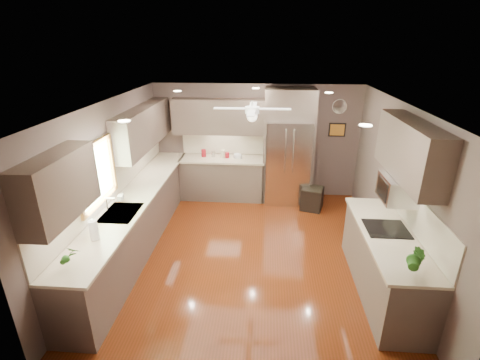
# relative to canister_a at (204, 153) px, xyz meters

# --- Properties ---
(floor) EXTENTS (5.00, 5.00, 0.00)m
(floor) POSITION_rel_canister_a_xyz_m (1.15, -2.26, -1.02)
(floor) COLOR #50210A
(floor) RESTS_ON ground
(ceiling) EXTENTS (5.00, 5.00, 0.00)m
(ceiling) POSITION_rel_canister_a_xyz_m (1.15, -2.26, 1.48)
(ceiling) COLOR white
(ceiling) RESTS_ON ground
(wall_back) EXTENTS (4.50, 0.00, 4.50)m
(wall_back) POSITION_rel_canister_a_xyz_m (1.15, 0.24, 0.23)
(wall_back) COLOR brown
(wall_back) RESTS_ON ground
(wall_front) EXTENTS (4.50, 0.00, 4.50)m
(wall_front) POSITION_rel_canister_a_xyz_m (1.15, -4.76, 0.23)
(wall_front) COLOR brown
(wall_front) RESTS_ON ground
(wall_left) EXTENTS (0.00, 5.00, 5.00)m
(wall_left) POSITION_rel_canister_a_xyz_m (-1.10, -2.26, 0.23)
(wall_left) COLOR brown
(wall_left) RESTS_ON ground
(wall_right) EXTENTS (0.00, 5.00, 5.00)m
(wall_right) POSITION_rel_canister_a_xyz_m (3.40, -2.26, 0.23)
(wall_right) COLOR brown
(wall_right) RESTS_ON ground
(canister_a) EXTENTS (0.11, 0.11, 0.17)m
(canister_a) POSITION_rel_canister_a_xyz_m (0.00, 0.00, 0.00)
(canister_a) COLOR maroon
(canister_a) RESTS_ON back_run
(canister_b) EXTENTS (0.09, 0.09, 0.12)m
(canister_b) POSITION_rel_canister_a_xyz_m (0.22, -0.01, -0.01)
(canister_b) COLOR silver
(canister_b) RESTS_ON back_run
(canister_c) EXTENTS (0.13, 0.13, 0.17)m
(canister_c) POSITION_rel_canister_a_xyz_m (0.44, -0.04, 0.01)
(canister_c) COLOR #BAB18B
(canister_c) RESTS_ON back_run
(canister_d) EXTENTS (0.10, 0.10, 0.13)m
(canister_d) POSITION_rel_canister_a_xyz_m (0.53, -0.04, -0.02)
(canister_d) COLOR maroon
(canister_d) RESTS_ON back_run
(soap_bottle) EXTENTS (0.09, 0.09, 0.18)m
(soap_bottle) POSITION_rel_canister_a_xyz_m (-0.91, -2.39, 0.01)
(soap_bottle) COLOR white
(soap_bottle) RESTS_ON left_run
(potted_plant_left) EXTENTS (0.16, 0.11, 0.30)m
(potted_plant_left) POSITION_rel_canister_a_xyz_m (-0.82, -4.10, 0.07)
(potted_plant_left) COLOR #245A19
(potted_plant_left) RESTS_ON left_run
(potted_plant_right) EXTENTS (0.24, 0.22, 0.36)m
(potted_plant_right) POSITION_rel_canister_a_xyz_m (3.06, -3.93, 0.10)
(potted_plant_right) COLOR #245A19
(potted_plant_right) RESTS_ON right_run
(bowl) EXTENTS (0.22, 0.22, 0.05)m
(bowl) POSITION_rel_canister_a_xyz_m (0.76, -0.08, -0.06)
(bowl) COLOR #BAB18B
(bowl) RESTS_ON back_run
(left_run) EXTENTS (0.65, 4.70, 1.45)m
(left_run) POSITION_rel_canister_a_xyz_m (-0.81, -2.11, -0.54)
(left_run) COLOR #4C3D37
(left_run) RESTS_ON ground
(back_run) EXTENTS (1.85, 0.65, 1.45)m
(back_run) POSITION_rel_canister_a_xyz_m (0.42, -0.05, -0.54)
(back_run) COLOR #4C3D37
(back_run) RESTS_ON ground
(uppers) EXTENTS (4.50, 4.70, 0.95)m
(uppers) POSITION_rel_canister_a_xyz_m (0.41, -1.55, 0.85)
(uppers) COLOR #4C3D37
(uppers) RESTS_ON wall_left
(window) EXTENTS (0.05, 1.12, 0.92)m
(window) POSITION_rel_canister_a_xyz_m (-1.07, -2.76, 0.53)
(window) COLOR #BFF2B2
(window) RESTS_ON wall_left
(sink) EXTENTS (0.50, 0.70, 0.32)m
(sink) POSITION_rel_canister_a_xyz_m (-0.78, -2.76, -0.11)
(sink) COLOR silver
(sink) RESTS_ON left_run
(refrigerator) EXTENTS (1.06, 0.75, 2.45)m
(refrigerator) POSITION_rel_canister_a_xyz_m (1.85, -0.10, 0.17)
(refrigerator) COLOR silver
(refrigerator) RESTS_ON ground
(right_run) EXTENTS (0.70, 2.20, 1.45)m
(right_run) POSITION_rel_canister_a_xyz_m (3.08, -3.06, -0.54)
(right_run) COLOR #4C3D37
(right_run) RESTS_ON ground
(microwave) EXTENTS (0.43, 0.55, 0.34)m
(microwave) POSITION_rel_canister_a_xyz_m (3.17, -2.81, 0.46)
(microwave) COLOR silver
(microwave) RESTS_ON wall_right
(ceiling_fan) EXTENTS (1.18, 1.18, 0.32)m
(ceiling_fan) POSITION_rel_canister_a_xyz_m (1.15, -1.96, 1.31)
(ceiling_fan) COLOR white
(ceiling_fan) RESTS_ON ceiling
(recessed_lights) EXTENTS (2.84, 3.14, 0.01)m
(recessed_lights) POSITION_rel_canister_a_xyz_m (1.11, -1.86, 1.47)
(recessed_lights) COLOR white
(recessed_lights) RESTS_ON ceiling
(wall_clock) EXTENTS (0.30, 0.03, 0.30)m
(wall_clock) POSITION_rel_canister_a_xyz_m (2.90, 0.22, 1.03)
(wall_clock) COLOR white
(wall_clock) RESTS_ON wall_back
(framed_print) EXTENTS (0.36, 0.03, 0.30)m
(framed_print) POSITION_rel_canister_a_xyz_m (2.90, 0.22, 0.53)
(framed_print) COLOR black
(framed_print) RESTS_ON wall_back
(stool) EXTENTS (0.53, 0.53, 0.49)m
(stool) POSITION_rel_canister_a_xyz_m (2.38, -0.51, -0.78)
(stool) COLOR black
(stool) RESTS_ON ground
(paper_towel) EXTENTS (0.11, 0.11, 0.29)m
(paper_towel) POSITION_rel_canister_a_xyz_m (-0.81, -3.52, 0.06)
(paper_towel) COLOR white
(paper_towel) RESTS_ON left_run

